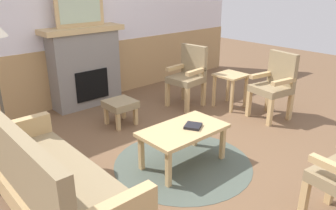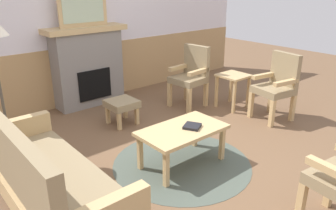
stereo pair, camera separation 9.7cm
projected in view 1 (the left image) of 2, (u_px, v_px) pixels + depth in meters
ground_plane at (188, 156)px, 3.94m from camera, size 14.00×14.00×0.00m
wall_back at (74, 23)px, 5.29m from camera, size 7.20×0.14×2.70m
fireplace at (85, 66)px, 5.35m from camera, size 1.30×0.44×1.28m
framed_picture at (80, 8)px, 5.02m from camera, size 0.80×0.04×0.56m
couch at (54, 184)px, 2.72m from camera, size 0.70×1.80×0.98m
coffee_table at (183, 133)px, 3.65m from camera, size 0.96×0.56×0.44m
round_rug at (183, 163)px, 3.79m from camera, size 1.56×1.56×0.01m
book_on_table at (193, 126)px, 3.65m from camera, size 0.24×0.24×0.03m
footstool at (120, 106)px, 4.71m from camera, size 0.40×0.40×0.36m
armchair_near_fireplace at (275, 83)px, 4.89m from camera, size 0.56×0.56×0.98m
armchair_by_window_left at (189, 73)px, 5.37m from camera, size 0.52×0.52×0.98m
side_table at (231, 81)px, 5.33m from camera, size 0.44×0.44×0.55m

